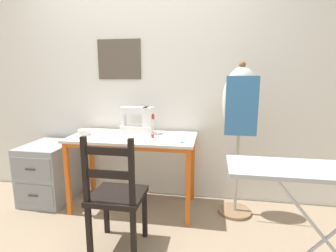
% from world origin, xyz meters
% --- Properties ---
extents(ground_plane, '(14.00, 14.00, 0.00)m').
position_xyz_m(ground_plane, '(0.00, 0.00, 0.00)').
color(ground_plane, gray).
extents(wall_back, '(10.00, 0.07, 2.55)m').
position_xyz_m(wall_back, '(-0.00, 0.66, 1.28)').
color(wall_back, silver).
rests_on(wall_back, ground_plane).
extents(sewing_table, '(1.24, 0.60, 0.75)m').
position_xyz_m(sewing_table, '(0.00, 0.28, 0.67)').
color(sewing_table, silver).
rests_on(sewing_table, ground_plane).
extents(sewing_machine, '(0.34, 0.16, 0.30)m').
position_xyz_m(sewing_machine, '(0.03, 0.44, 0.88)').
color(sewing_machine, white).
rests_on(sewing_machine, sewing_table).
extents(fabric_bowl, '(0.12, 0.12, 0.06)m').
position_xyz_m(fabric_bowl, '(-0.50, 0.27, 0.78)').
color(fabric_bowl, silver).
rests_on(fabric_bowl, sewing_table).
extents(scissors, '(0.12, 0.05, 0.01)m').
position_xyz_m(scissors, '(0.53, 0.13, 0.75)').
color(scissors, silver).
rests_on(scissors, sewing_table).
extents(thread_spool_near_machine, '(0.03, 0.03, 0.04)m').
position_xyz_m(thread_spool_near_machine, '(0.21, 0.26, 0.77)').
color(thread_spool_near_machine, red).
rests_on(thread_spool_near_machine, sewing_table).
extents(wooden_chair, '(0.40, 0.38, 0.93)m').
position_xyz_m(wooden_chair, '(0.07, -0.38, 0.44)').
color(wooden_chair, black).
rests_on(wooden_chair, ground_plane).
extents(filing_cabinet, '(0.46, 0.58, 0.62)m').
position_xyz_m(filing_cabinet, '(-0.95, 0.31, 0.31)').
color(filing_cabinet, '#93999E').
rests_on(filing_cabinet, ground_plane).
extents(dress_form, '(0.33, 0.32, 1.47)m').
position_xyz_m(dress_form, '(1.02, 0.33, 1.04)').
color(dress_form, '#846647').
rests_on(dress_form, ground_plane).
extents(ironing_board, '(1.15, 0.34, 0.85)m').
position_xyz_m(ironing_board, '(1.44, -0.63, 0.79)').
color(ironing_board, '#ADB2B7').
rests_on(ironing_board, ground_plane).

